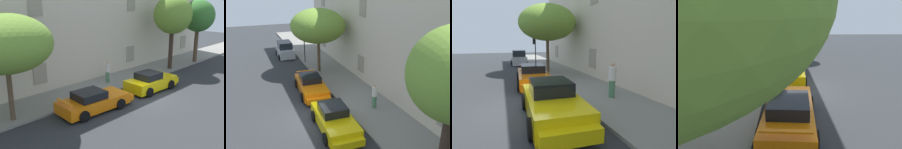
% 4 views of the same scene
% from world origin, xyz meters
% --- Properties ---
extents(ground_plane, '(80.00, 80.00, 0.00)m').
position_xyz_m(ground_plane, '(0.00, 0.00, 0.00)').
color(ground_plane, '#2B2D30').
extents(sidewalk, '(60.00, 3.55, 0.14)m').
position_xyz_m(sidewalk, '(0.00, 4.30, 0.07)').
color(sidewalk, gray).
rests_on(sidewalk, ground).
extents(building_facade, '(37.50, 3.71, 10.77)m').
position_xyz_m(building_facade, '(-0.00, 7.69, 5.41)').
color(building_facade, beige).
rests_on(building_facade, ground).
extents(sportscar_red_lead, '(5.17, 2.41, 1.36)m').
position_xyz_m(sportscar_red_lead, '(-4.04, 1.19, 0.60)').
color(sportscar_red_lead, orange).
rests_on(sportscar_red_lead, ground).
extents(sportscar_yellow_flank, '(4.69, 2.28, 1.46)m').
position_xyz_m(sportscar_yellow_flank, '(1.68, 0.97, 0.64)').
color(sportscar_yellow_flank, yellow).
rests_on(sportscar_yellow_flank, ground).
extents(hatchback_parked, '(3.80, 1.91, 1.82)m').
position_xyz_m(hatchback_parked, '(-15.21, 1.25, 0.82)').
color(hatchback_parked, '#B2B7BC').
rests_on(hatchback_parked, ground).
extents(tree_far_end, '(5.13, 5.13, 6.03)m').
position_xyz_m(tree_far_end, '(-8.55, 3.31, 4.55)').
color(tree_far_end, brown).
rests_on(tree_far_end, sidewalk).
extents(traffic_light, '(0.22, 0.36, 3.23)m').
position_xyz_m(traffic_light, '(-11.73, 2.66, 2.35)').
color(traffic_light, black).
rests_on(traffic_light, sidewalk).
extents(pedestrian_admiring, '(0.54, 0.54, 1.78)m').
position_xyz_m(pedestrian_admiring, '(0.26, 4.44, 1.05)').
color(pedestrian_admiring, '#4C7F59').
rests_on(pedestrian_admiring, sidewalk).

